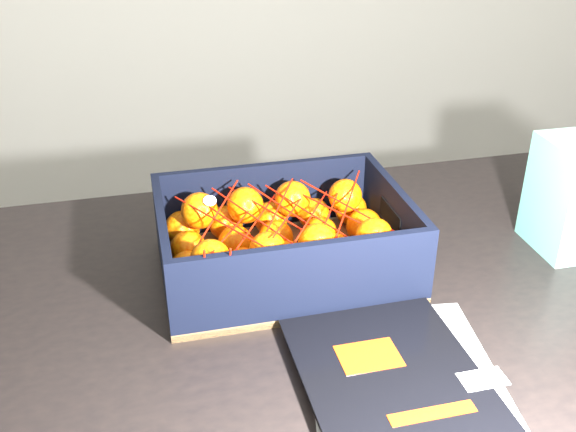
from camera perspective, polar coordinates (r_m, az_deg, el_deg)
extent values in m
cube|color=black|center=(0.98, 4.52, -7.51)|extent=(1.20, 0.81, 0.04)
cylinder|color=black|center=(1.48, -22.02, -13.98)|extent=(0.06, 0.06, 0.71)
cylinder|color=black|center=(1.67, 18.70, -8.13)|extent=(0.06, 0.06, 0.71)
cube|color=silver|center=(0.83, 9.68, -14.10)|extent=(0.27, 0.32, 0.01)
cube|color=silver|center=(0.82, 10.45, -13.64)|extent=(0.24, 0.30, 0.01)
cube|color=black|center=(0.81, 9.00, -13.66)|extent=(0.21, 0.28, 0.01)
cube|color=#E63F0C|center=(0.84, 6.93, -11.80)|extent=(0.08, 0.06, 0.00)
cube|color=white|center=(0.83, 16.36, -13.25)|extent=(0.06, 0.03, 0.00)
cube|color=#E63F0C|center=(0.78, 12.25, -16.18)|extent=(0.10, 0.02, 0.00)
cube|color=olive|center=(1.01, -0.40, -4.39)|extent=(0.36, 0.27, 0.01)
cube|color=black|center=(1.10, -1.96, 1.57)|extent=(0.36, 0.01, 0.12)
cube|color=black|center=(0.88, 1.53, -5.83)|extent=(0.36, 0.01, 0.12)
cube|color=black|center=(0.97, -10.55, -2.91)|extent=(0.01, 0.25, 0.12)
cube|color=black|center=(1.03, 9.05, -0.56)|extent=(0.01, 0.25, 0.12)
sphere|color=#FF6305|center=(0.90, -7.67, -6.77)|extent=(0.05, 0.05, 0.05)
sphere|color=#FF6305|center=(0.95, -8.52, -4.67)|extent=(0.06, 0.06, 0.06)
sphere|color=#FF6305|center=(1.01, -8.54, -2.79)|extent=(0.05, 0.05, 0.05)
sphere|color=#FF6305|center=(1.06, -9.04, -1.04)|extent=(0.06, 0.06, 0.06)
sphere|color=#FF6305|center=(0.91, -3.38, -6.38)|extent=(0.05, 0.05, 0.05)
sphere|color=#FF6305|center=(0.96, -3.88, -4.21)|extent=(0.05, 0.05, 0.05)
sphere|color=#FF6305|center=(1.01, -4.51, -2.29)|extent=(0.05, 0.05, 0.05)
sphere|color=#FF6305|center=(1.07, -5.36, -0.58)|extent=(0.06, 0.06, 0.06)
sphere|color=#FF6305|center=(0.92, 1.19, -5.83)|extent=(0.06, 0.06, 0.06)
sphere|color=#FF6305|center=(0.97, -0.03, -3.76)|extent=(0.06, 0.06, 0.06)
sphere|color=#FF6305|center=(1.02, -1.06, -1.85)|extent=(0.05, 0.05, 0.05)
sphere|color=#FF6305|center=(1.08, -1.49, -0.20)|extent=(0.05, 0.05, 0.05)
sphere|color=#FF6305|center=(0.94, 5.13, -5.12)|extent=(0.05, 0.05, 0.05)
sphere|color=#FF6305|center=(0.99, 4.03, -3.12)|extent=(0.06, 0.06, 0.06)
sphere|color=#FF6305|center=(1.04, 2.81, -1.50)|extent=(0.05, 0.05, 0.05)
sphere|color=#FF6305|center=(1.09, 2.22, 0.19)|extent=(0.05, 0.05, 0.05)
sphere|color=#FF6305|center=(0.96, 8.91, -4.52)|extent=(0.06, 0.06, 0.06)
sphere|color=#FF6305|center=(1.01, 7.75, -2.75)|extent=(0.05, 0.05, 0.05)
sphere|color=#FF6305|center=(1.06, 6.53, -0.88)|extent=(0.06, 0.06, 0.06)
sphere|color=#FF6305|center=(1.11, 5.38, 0.63)|extent=(0.05, 0.05, 0.05)
sphere|color=#FF6305|center=(0.90, -6.65, -3.73)|extent=(0.06, 0.06, 0.06)
sphere|color=#FF6305|center=(1.02, -7.59, 0.46)|extent=(0.06, 0.06, 0.06)
sphere|color=#FF6305|center=(0.91, -1.75, -2.94)|extent=(0.05, 0.05, 0.05)
sphere|color=#FF6305|center=(1.03, -3.69, 0.93)|extent=(0.06, 0.06, 0.06)
sphere|color=#FF6305|center=(0.93, 2.55, -2.28)|extent=(0.05, 0.05, 0.05)
sphere|color=#FF6305|center=(1.05, 0.39, 1.48)|extent=(0.06, 0.06, 0.06)
sphere|color=#FF6305|center=(0.95, 7.40, -1.72)|extent=(0.05, 0.05, 0.05)
sphere|color=#FF6305|center=(1.06, 4.92, 1.76)|extent=(0.05, 0.05, 0.05)
cylinder|color=red|center=(0.95, -6.20, -0.32)|extent=(0.10, 0.19, 0.01)
cylinder|color=red|center=(0.95, -4.44, -0.84)|extent=(0.10, 0.19, 0.02)
cylinder|color=red|center=(0.95, -2.81, -0.18)|extent=(0.10, 0.19, 0.02)
cylinder|color=red|center=(0.97, -1.34, 0.30)|extent=(0.10, 0.19, 0.01)
cylinder|color=red|center=(0.97, 0.46, 0.16)|extent=(0.10, 0.19, 0.03)
cylinder|color=red|center=(0.98, 2.03, 0.14)|extent=(0.10, 0.19, 0.02)
cylinder|color=red|center=(0.99, 3.52, 0.73)|extent=(0.10, 0.19, 0.00)
cylinder|color=red|center=(0.99, 5.21, 0.82)|extent=(0.10, 0.19, 0.01)
cylinder|color=red|center=(0.96, -6.29, -0.11)|extent=(0.10, 0.19, 0.02)
cylinder|color=red|center=(0.95, -4.44, -0.78)|extent=(0.10, 0.19, 0.03)
cylinder|color=red|center=(0.96, -2.80, -0.54)|extent=(0.10, 0.19, 0.02)
cylinder|color=red|center=(0.96, -1.14, 0.07)|extent=(0.10, 0.19, 0.02)
cylinder|color=red|center=(0.97, 0.35, 0.45)|extent=(0.10, 0.19, 0.03)
cylinder|color=red|center=(0.97, 2.13, 0.19)|extent=(0.10, 0.19, 0.03)
cylinder|color=red|center=(0.99, 3.61, 0.33)|extent=(0.10, 0.19, 0.01)
cylinder|color=red|center=(0.99, 5.14, 1.02)|extent=(0.10, 0.19, 0.02)
cylinder|color=red|center=(0.85, -7.14, -4.83)|extent=(0.00, 0.03, 0.09)
cylinder|color=red|center=(0.85, -5.14, -4.59)|extent=(0.01, 0.04, 0.08)
cube|color=white|center=(1.12, 22.78, 1.54)|extent=(0.08, 0.12, 0.18)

